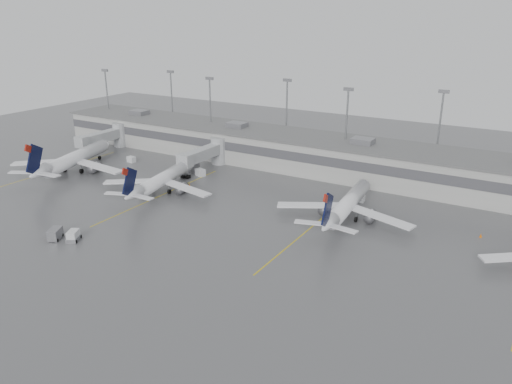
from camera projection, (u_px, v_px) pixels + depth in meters
The scene contains 19 objects.
ground at pixel (147, 258), 79.75m from camera, with size 260.00×260.00×0.00m, color #525254.
terminal at pixel (304, 152), 125.28m from camera, with size 152.00×17.00×9.45m.
light_masts at pixel (315, 117), 127.29m from camera, with size 142.40×8.00×20.60m.
jet_bridge_left at pixel (109, 136), 142.07m from camera, with size 4.00×17.20×7.00m.
jet_bridge_right at pixel (209, 153), 125.29m from camera, with size 4.00×17.20×7.00m.
stand_markings at pixel (230, 210), 99.18m from camera, with size 105.25×40.00×0.01m.
jet_far_left at pixel (73, 159), 121.90m from camera, with size 28.84×32.80×10.90m.
jet_mid_left at pixel (162, 179), 108.33m from camera, with size 25.45×28.78×9.38m.
jet_mid_right at pixel (347, 205), 93.95m from camera, with size 26.35×29.62×9.58m.
baggage_tug at pixel (73, 237), 85.76m from camera, with size 2.88×3.35×1.85m.
baggage_cart at pixel (55, 234), 86.22m from camera, with size 2.93×3.48×1.94m.
gse_uld_a at pixel (131, 159), 130.99m from camera, with size 2.13×1.42×1.51m, color silver.
gse_uld_b at pixel (200, 172), 120.02m from camera, with size 2.39×1.59×1.69m, color silver.
gse_uld_c at pixel (358, 197), 103.78m from camera, with size 2.47×1.65×1.75m, color silver.
gse_loader at pixel (193, 167), 123.36m from camera, with size 1.99×3.19×1.99m, color slate.
cone_a at pixel (92, 155), 136.47m from camera, with size 0.37×0.37×0.60m, color orange.
cone_b at pixel (190, 185), 113.04m from camera, with size 0.39×0.39×0.61m, color orange.
cone_c at pixel (351, 208), 99.55m from camera, with size 0.49×0.49×0.78m, color orange.
cone_d at pixel (481, 235), 87.13m from camera, with size 0.46×0.46×0.73m, color orange.
Camera 1 is at (51.45, -52.56, 36.99)m, focal length 35.00 mm.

